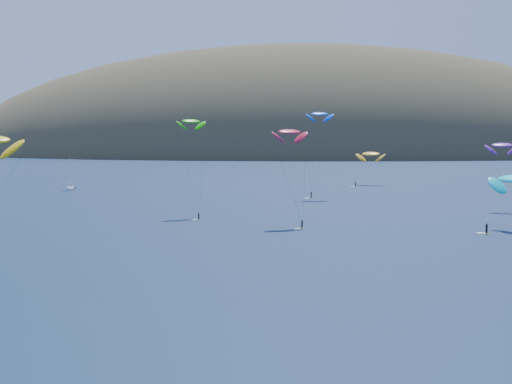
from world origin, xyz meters
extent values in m
ellipsoid|color=#3D3526|center=(20.00, 560.00, -12.60)|extent=(600.00, 300.00, 210.00)
ellipsoid|color=#3D3526|center=(-140.00, 590.00, -7.20)|extent=(340.00, 240.00, 120.00)
ellipsoid|color=#3D3526|center=(180.00, 540.00, -9.36)|extent=(320.00, 220.00, 156.00)
cube|color=silver|center=(-61.64, 186.79, 0.36)|extent=(4.17, 7.94, 0.92)
cylinder|color=silver|center=(-61.64, 187.31, 5.73)|extent=(0.14, 0.14, 10.75)
cube|color=yellow|center=(-6.72, 108.21, 0.03)|extent=(1.26, 0.93, 0.07)
cylinder|color=black|center=(-6.72, 108.21, 0.82)|extent=(0.29, 0.29, 1.33)
sphere|color=#8C6047|center=(-6.72, 108.21, 1.59)|extent=(0.22, 0.22, 0.22)
ellipsoid|color=#1DC509|center=(-9.91, 119.10, 22.78)|extent=(7.77, 6.34, 3.94)
cube|color=yellow|center=(20.47, 160.84, 0.04)|extent=(1.59, 0.73, 0.08)
cylinder|color=black|center=(20.47, 160.84, 1.00)|extent=(0.36, 0.36, 1.64)
sphere|color=#8C6047|center=(20.47, 160.84, 1.95)|extent=(0.27, 0.27, 0.27)
ellipsoid|color=#0048EA|center=(22.99, 165.49, 25.50)|extent=(8.76, 5.30, 4.56)
cube|color=yellow|center=(53.52, 88.86, 0.05)|extent=(1.39, 1.59, 0.09)
cylinder|color=black|center=(53.52, 88.86, 1.08)|extent=(0.38, 0.38, 1.75)
sphere|color=#8C6047|center=(53.52, 88.86, 2.09)|extent=(0.29, 0.29, 0.29)
ellipsoid|color=#6E229A|center=(68.82, 133.02, 16.74)|extent=(8.74, 5.46, 4.53)
cube|color=yellow|center=(16.89, 94.90, 0.04)|extent=(1.43, 0.94, 0.08)
cylinder|color=black|center=(16.89, 94.90, 0.91)|extent=(0.32, 0.32, 1.48)
sphere|color=#8C6047|center=(16.89, 94.90, 1.77)|extent=(0.25, 0.25, 0.25)
ellipsoid|color=red|center=(14.15, 102.41, 20.27)|extent=(8.85, 6.75, 4.48)
cube|color=yellow|center=(37.59, 204.35, 0.04)|extent=(1.51, 0.86, 0.08)
cylinder|color=black|center=(37.59, 204.35, 0.95)|extent=(0.34, 0.34, 1.55)
sphere|color=#8C6047|center=(37.59, 204.35, 1.85)|extent=(0.26, 0.26, 0.26)
ellipsoid|color=gold|center=(44.14, 216.06, 11.56)|extent=(11.43, 7.93, 5.82)
camera|label=1|loc=(14.93, -53.84, 20.86)|focal=50.00mm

